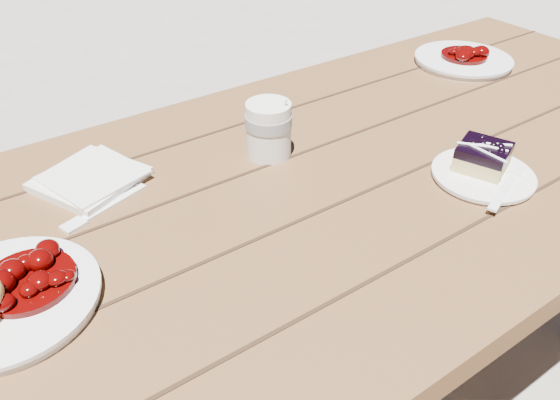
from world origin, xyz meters
TOP-DOWN VIEW (x-y plane):
  - picnic_table at (0.00, -0.00)m, footprint 2.00×1.55m
  - main_plate at (-0.47, -0.01)m, footprint 0.23×0.23m
  - goulash_stew at (-0.44, -0.00)m, footprint 0.12×0.12m
  - dessert_plate at (0.27, -0.16)m, footprint 0.17×0.17m
  - blueberry_cake at (0.28, -0.15)m, footprint 0.11×0.11m
  - fork_dessert at (0.25, -0.22)m, footprint 0.16×0.08m
  - coffee_cup at (0.01, 0.11)m, footprint 0.08×0.08m
  - napkin_stack at (-0.29, 0.21)m, footprint 0.20×0.20m
  - fork_table at (-0.28, 0.13)m, footprint 0.16×0.07m
  - second_plate at (0.64, 0.20)m, footprint 0.23×0.23m
  - second_stew at (0.64, 0.20)m, footprint 0.11×0.11m

SIDE VIEW (x-z plane):
  - picnic_table at x=0.00m, z-range 0.21..0.96m
  - fork_table at x=-0.28m, z-range 0.75..0.75m
  - dessert_plate at x=0.27m, z-range 0.75..0.76m
  - napkin_stack at x=-0.29m, z-range 0.75..0.76m
  - main_plate at x=-0.47m, z-range 0.75..0.77m
  - second_plate at x=0.64m, z-range 0.75..0.77m
  - fork_dessert at x=0.25m, z-range 0.76..0.76m
  - blueberry_cake at x=0.28m, z-range 0.76..0.81m
  - goulash_stew at x=-0.44m, z-range 0.77..0.81m
  - second_stew at x=0.64m, z-range 0.77..0.81m
  - coffee_cup at x=0.01m, z-range 0.75..0.85m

